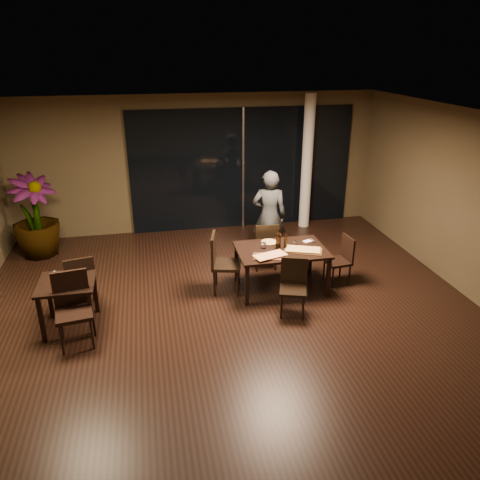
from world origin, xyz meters
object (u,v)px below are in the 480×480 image
(side_table, at_px, (67,289))
(bottle_c, at_px, (279,238))
(bottle_b, at_px, (286,241))
(potted_plant, at_px, (35,216))
(chair_main_right, at_px, (342,257))
(chair_main_far, at_px, (266,244))
(chair_main_near, at_px, (293,283))
(bottle_a, at_px, (278,241))
(chair_side_near, at_px, (73,305))
(diner, at_px, (269,216))
(main_table, at_px, (281,253))
(chair_main_left, at_px, (221,260))
(chair_side_far, at_px, (81,281))

(side_table, distance_m, bottle_c, 3.43)
(bottle_b, distance_m, bottle_c, 0.13)
(potted_plant, bearing_deg, chair_main_right, -23.12)
(chair_main_far, bearing_deg, chair_main_near, 95.29)
(chair_main_near, bearing_deg, bottle_c, 109.36)
(potted_plant, xyz_separation_m, bottle_c, (4.31, -2.27, 0.10))
(bottle_a, bearing_deg, chair_main_far, 89.48)
(chair_side_near, relative_size, diner, 0.59)
(main_table, relative_size, chair_side_near, 1.43)
(bottle_a, distance_m, bottle_c, 0.08)
(chair_main_left, xyz_separation_m, chair_side_far, (-2.25, -0.21, -0.04))
(chair_side_far, relative_size, chair_side_near, 0.91)
(chair_main_far, bearing_deg, chair_side_near, 31.85)
(main_table, distance_m, bottle_a, 0.22)
(chair_side_far, bearing_deg, bottle_b, 169.60)
(chair_main_far, bearing_deg, bottle_a, 93.42)
(side_table, bearing_deg, bottle_a, 8.89)
(chair_main_far, distance_m, diner, 0.61)
(chair_side_far, height_order, chair_side_near, chair_side_near)
(side_table, bearing_deg, chair_side_far, 72.77)
(chair_side_far, relative_size, bottle_a, 3.54)
(main_table, xyz_separation_m, bottle_b, (0.07, 0.01, 0.20))
(chair_side_near, xyz_separation_m, bottle_b, (3.35, 0.92, 0.29))
(chair_main_left, bearing_deg, potted_plant, 69.68)
(potted_plant, xyz_separation_m, bottle_a, (4.28, -2.33, 0.06))
(chair_main_near, xyz_separation_m, bottle_b, (0.09, 0.77, 0.38))
(potted_plant, distance_m, bottle_c, 4.87)
(bottle_c, bearing_deg, bottle_a, -120.63)
(bottle_a, bearing_deg, potted_plant, 151.45)
(chair_main_near, bearing_deg, bottle_a, 111.87)
(bottle_a, bearing_deg, chair_main_left, 173.45)
(chair_side_near, distance_m, potted_plant, 3.43)
(diner, height_order, bottle_c, diner)
(chair_side_near, xyz_separation_m, bottle_a, (3.21, 0.93, 0.30))
(chair_main_right, height_order, chair_side_near, chair_side_near)
(main_table, distance_m, chair_side_far, 3.27)
(main_table, xyz_separation_m, bottle_c, (-0.03, 0.08, 0.25))
(side_table, xyz_separation_m, chair_main_near, (3.38, -0.26, -0.13))
(side_table, height_order, chair_side_near, chair_side_near)
(bottle_b, bearing_deg, bottle_a, 175.73)
(main_table, relative_size, bottle_c, 4.37)
(chair_main_far, distance_m, bottle_a, 0.86)
(chair_main_far, xyz_separation_m, chair_main_near, (0.04, -1.56, -0.02))
(main_table, relative_size, potted_plant, 0.91)
(chair_side_near, bearing_deg, chair_main_right, 3.23)
(side_table, bearing_deg, potted_plant, 108.28)
(side_table, distance_m, chair_side_near, 0.43)
(chair_main_right, distance_m, diner, 1.63)
(side_table, xyz_separation_m, diner, (3.51, 1.74, 0.27))
(side_table, xyz_separation_m, bottle_c, (3.37, 0.58, 0.30))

